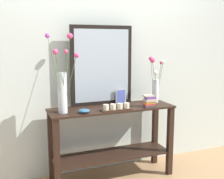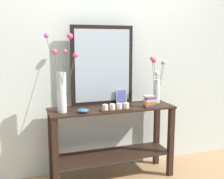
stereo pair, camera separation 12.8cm
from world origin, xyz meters
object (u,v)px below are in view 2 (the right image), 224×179
picture_frame_small (122,96)px  candle_tray (116,107)px  book_stack (150,101)px  decorative_bowl (83,110)px  console_table (112,134)px  mirror_leaning (102,66)px  vase_right (157,83)px  tall_vase_left (62,85)px

picture_frame_small → candle_tray: bearing=-121.7°
candle_tray → book_stack: (0.38, 0.01, 0.03)m
picture_frame_small → decorative_bowl: bearing=-152.9°
console_table → picture_frame_small: (0.15, 0.13, 0.37)m
console_table → decorative_bowl: bearing=-159.7°
decorative_bowl → mirror_leaning: bearing=45.5°
vase_right → book_stack: bearing=-134.0°
mirror_leaning → candle_tray: size_ratio=2.65×
tall_vase_left → book_stack: 0.92m
candle_tray → book_stack: size_ratio=2.42×
vase_right → decorative_bowl: 0.92m
console_table → tall_vase_left: tall_vase_left is taller
mirror_leaning → vase_right: mirror_leaning is taller
tall_vase_left → vase_right: (1.06, 0.09, -0.05)m
candle_tray → vase_right: bearing=18.9°
console_table → vase_right: 0.75m
console_table → tall_vase_left: (-0.52, -0.04, 0.56)m
mirror_leaning → tall_vase_left: mirror_leaning is taller
console_table → mirror_leaning: bearing=106.5°
book_stack → mirror_leaning: bearing=145.6°
mirror_leaning → decorative_bowl: size_ratio=7.66×
tall_vase_left → vase_right: bearing=4.9°
tall_vase_left → candle_tray: bearing=-10.6°
mirror_leaning → candle_tray: bearing=-81.6°
candle_tray → decorative_bowl: (-0.33, 0.01, -0.01)m
mirror_leaning → book_stack: 0.63m
picture_frame_small → book_stack: size_ratio=1.26×
candle_tray → book_stack: 0.38m
console_table → picture_frame_small: bearing=39.3°
book_stack → tall_vase_left: bearing=174.6°
picture_frame_small → vase_right: bearing=-10.5°
candle_tray → picture_frame_small: 0.31m
picture_frame_small → book_stack: (0.22, -0.25, -0.02)m
vase_right → console_table: bearing=-174.3°
console_table → mirror_leaning: mirror_leaning is taller
tall_vase_left → candle_tray: 0.57m
tall_vase_left → candle_tray: (0.51, -0.10, -0.24)m
vase_right → tall_vase_left: bearing=-175.1°
candle_tray → decorative_bowl: candle_tray is taller
decorative_bowl → book_stack: 0.71m
mirror_leaning → vase_right: bearing=-10.8°
candle_tray → console_table: bearing=87.8°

